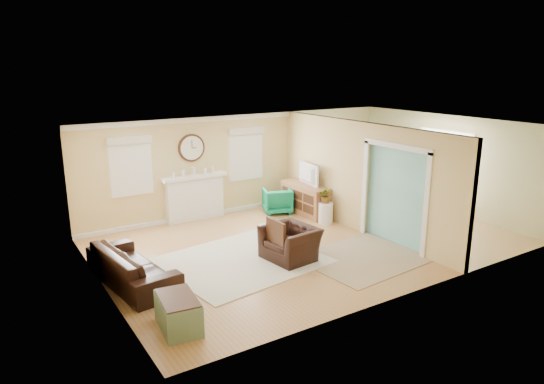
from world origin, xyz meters
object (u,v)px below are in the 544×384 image
(credenza, at_px, (306,199))
(sofa, at_px, (132,266))
(green_chair, at_px, (277,200))
(eames_chair, at_px, (290,243))
(dining_table, at_px, (383,207))

(credenza, bearing_deg, sofa, -161.01)
(credenza, bearing_deg, green_chair, 141.69)
(eames_chair, relative_size, green_chair, 1.42)
(eames_chair, bearing_deg, sofa, -107.80)
(sofa, xyz_separation_m, dining_table, (6.67, 0.39, -0.03))
(sofa, distance_m, credenza, 5.49)
(eames_chair, bearing_deg, green_chair, 144.91)
(eames_chair, relative_size, credenza, 0.65)
(green_chair, bearing_deg, dining_table, 159.42)
(green_chair, xyz_separation_m, dining_table, (2.08, -1.86, -0.04))
(eames_chair, height_order, dining_table, eames_chair)
(sofa, bearing_deg, credenza, -78.39)
(eames_chair, distance_m, dining_table, 3.74)
(sofa, bearing_deg, green_chair, -71.24)
(green_chair, bearing_deg, credenza, 162.96)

